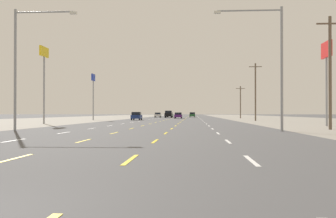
# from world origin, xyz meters

# --- Properties ---
(ground_plane) EXTENTS (572.00, 572.00, 0.00)m
(ground_plane) POSITION_xyz_m (0.00, 66.00, 0.00)
(ground_plane) COLOR #4C4C4F
(lot_apron_left) EXTENTS (28.00, 440.00, 0.01)m
(lot_apron_left) POSITION_xyz_m (-24.75, 66.00, 0.00)
(lot_apron_left) COLOR gray
(lot_apron_left) RESTS_ON ground
(lot_apron_right) EXTENTS (28.00, 440.00, 0.01)m
(lot_apron_right) POSITION_xyz_m (24.75, 66.00, 0.00)
(lot_apron_right) COLOR gray
(lot_apron_right) RESTS_ON ground
(lane_markings) EXTENTS (10.64, 227.60, 0.01)m
(lane_markings) POSITION_xyz_m (0.00, 104.50, 0.01)
(lane_markings) COLOR white
(lane_markings) RESTS_ON ground
(signal_span_wire) EXTENTS (27.20, 0.53, 8.97)m
(signal_span_wire) POSITION_xyz_m (0.18, 10.46, 5.41)
(signal_span_wire) COLOR brown
(signal_span_wire) RESTS_ON ground
(hatchback_far_left_nearest) EXTENTS (1.72, 3.90, 1.54)m
(hatchback_far_left_nearest) POSITION_xyz_m (-7.15, 70.09, 0.78)
(hatchback_far_left_nearest) COLOR navy
(hatchback_far_left_nearest) RESTS_ON ground
(sedan_center_turn_near) EXTENTS (1.80, 4.50, 1.46)m
(sedan_center_turn_near) POSITION_xyz_m (0.01, 91.54, 0.76)
(sedan_center_turn_near) COLOR #4C196B
(sedan_center_turn_near) RESTS_ON ground
(suv_inner_left_mid) EXTENTS (1.98, 4.90, 1.98)m
(suv_inner_left_mid) POSITION_xyz_m (-3.26, 105.84, 1.03)
(suv_inner_left_mid) COLOR black
(suv_inner_left_mid) RESTS_ON ground
(sedan_far_left_midfar) EXTENTS (1.80, 4.50, 1.46)m
(sedan_far_left_midfar) POSITION_xyz_m (-6.93, 113.45, 0.76)
(sedan_far_left_midfar) COLOR white
(sedan_far_left_midfar) RESTS_ON ground
(hatchback_inner_right_far) EXTENTS (1.72, 3.90, 1.54)m
(hatchback_inner_right_far) POSITION_xyz_m (3.39, 115.39, 0.78)
(hatchback_inner_right_far) COLOR #235B2D
(hatchback_inner_right_far) RESTS_ON ground
(sedan_inner_left_farther) EXTENTS (1.80, 4.50, 1.46)m
(sedan_inner_left_farther) POSITION_xyz_m (-3.53, 118.30, 0.76)
(sedan_inner_left_farther) COLOR #235B2D
(sedan_inner_left_farther) RESTS_ON ground
(pole_sign_left_row_1) EXTENTS (0.24, 2.63, 9.70)m
(pole_sign_left_row_1) POSITION_xyz_m (-15.15, 44.06, 7.41)
(pole_sign_left_row_1) COLOR gray
(pole_sign_left_row_1) RESTS_ON ground
(pole_sign_left_row_2) EXTENTS (0.24, 2.04, 8.77)m
(pole_sign_left_row_2) POSITION_xyz_m (-15.36, 69.42, 6.53)
(pole_sign_left_row_2) COLOR gray
(pole_sign_left_row_2) RESTS_ON ground
(pole_sign_right_row_1) EXTENTS (0.24, 2.79, 8.72)m
(pole_sign_right_row_1) POSITION_xyz_m (17.32, 37.05, 6.86)
(pole_sign_right_row_1) COLOR gray
(pole_sign_right_row_1) RESTS_ON ground
(streetlight_left_row_0) EXTENTS (4.93, 0.26, 9.40)m
(streetlight_left_row_0) POSITION_xyz_m (-9.59, 25.18, 5.55)
(streetlight_left_row_0) COLOR gray
(streetlight_left_row_0) RESTS_ON ground
(streetlight_right_row_0) EXTENTS (5.12, 0.26, 9.26)m
(streetlight_right_row_0) POSITION_xyz_m (9.55, 25.18, 5.50)
(streetlight_right_row_0) COLOR gray
(streetlight_right_row_0) RESTS_ON ground
(utility_pole_right_row_0) EXTENTS (2.20, 0.26, 9.31)m
(utility_pole_right_row_0) POSITION_xyz_m (14.82, 28.64, 4.85)
(utility_pole_right_row_0) COLOR brown
(utility_pole_right_row_0) RESTS_ON ground
(utility_pole_right_row_1) EXTENTS (2.20, 0.26, 9.96)m
(utility_pole_right_row_1) POSITION_xyz_m (14.38, 64.53, 5.18)
(utility_pole_right_row_1) COLOR brown
(utility_pole_right_row_1) RESTS_ON ground
(utility_pole_right_row_2) EXTENTS (2.20, 0.26, 8.09)m
(utility_pole_right_row_2) POSITION_xyz_m (15.49, 95.47, 4.23)
(utility_pole_right_row_2) COLOR brown
(utility_pole_right_row_2) RESTS_ON ground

